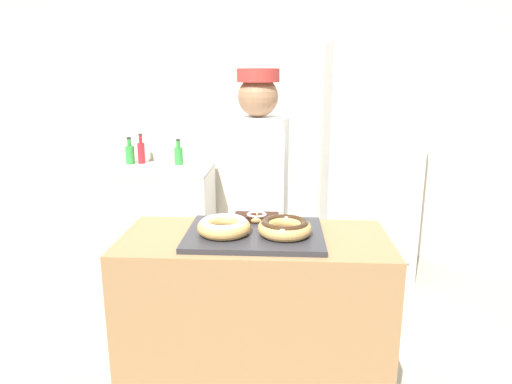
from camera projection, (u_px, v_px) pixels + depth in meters
wall_back at (269, 108)px, 3.99m from camera, size 8.00×0.06×2.70m
display_counter at (255, 329)px, 2.15m from camera, size 1.20×0.54×0.93m
serving_tray at (255, 234)px, 2.03m from camera, size 0.60×0.45×0.02m
donut_light_glaze at (224, 226)px, 1.99m from camera, size 0.23×0.23×0.07m
donut_chocolate_glaze at (285, 227)px, 1.97m from camera, size 0.23×0.23×0.07m
donut_mini_center at (257, 217)px, 2.17m from camera, size 0.11×0.11×0.04m
brownie_back_left at (245, 217)px, 2.18m from camera, size 0.10×0.10×0.03m
brownie_back_right at (268, 218)px, 2.17m from camera, size 0.10×0.10×0.03m
baker_person at (258, 209)px, 2.60m from camera, size 0.34×0.34×1.66m
beverage_fridge at (369, 164)px, 3.67m from camera, size 0.70×0.67×1.87m
chest_freezer at (150, 218)px, 3.90m from camera, size 1.05×0.61×0.88m
bottle_green at (179, 155)px, 3.91m from camera, size 0.07×0.07×0.22m
bottle_green_b at (130, 154)px, 3.95m from camera, size 0.08×0.08×0.23m
bottle_red at (141, 152)px, 3.97m from camera, size 0.06×0.06×0.26m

